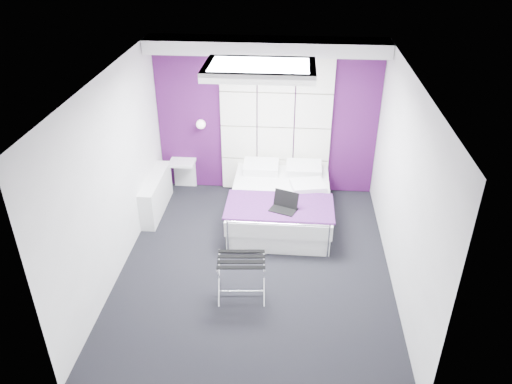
# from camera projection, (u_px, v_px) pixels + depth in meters

# --- Properties ---
(floor) EXTENTS (4.40, 4.40, 0.00)m
(floor) POSITION_uv_depth(u_px,v_px,m) (256.00, 266.00, 6.81)
(floor) COLOR black
(floor) RESTS_ON ground
(ceiling) EXTENTS (4.40, 4.40, 0.00)m
(ceiling) POSITION_uv_depth(u_px,v_px,m) (256.00, 79.00, 5.51)
(ceiling) COLOR white
(ceiling) RESTS_ON wall_back
(wall_back) EXTENTS (3.60, 0.00, 3.60)m
(wall_back) POSITION_uv_depth(u_px,v_px,m) (267.00, 117.00, 8.06)
(wall_back) COLOR silver
(wall_back) RESTS_ON floor
(wall_left) EXTENTS (0.00, 4.40, 4.40)m
(wall_left) POSITION_uv_depth(u_px,v_px,m) (114.00, 177.00, 6.29)
(wall_left) COLOR silver
(wall_left) RESTS_ON floor
(wall_right) EXTENTS (0.00, 4.40, 4.40)m
(wall_right) POSITION_uv_depth(u_px,v_px,m) (404.00, 188.00, 6.03)
(wall_right) COLOR silver
(wall_right) RESTS_ON floor
(accent_wall) EXTENTS (3.58, 0.02, 2.58)m
(accent_wall) POSITION_uv_depth(u_px,v_px,m) (267.00, 118.00, 8.05)
(accent_wall) COLOR #441049
(accent_wall) RESTS_ON wall_back
(soffit) EXTENTS (3.58, 0.50, 0.20)m
(soffit) POSITION_uv_depth(u_px,v_px,m) (266.00, 46.00, 7.25)
(soffit) COLOR white
(soffit) RESTS_ON wall_back
(headboard) EXTENTS (1.80, 0.08, 2.30)m
(headboard) POSITION_uv_depth(u_px,v_px,m) (276.00, 127.00, 8.07)
(headboard) COLOR white
(headboard) RESTS_ON wall_back
(skylight) EXTENTS (1.36, 0.86, 0.12)m
(skylight) POSITION_uv_depth(u_px,v_px,m) (260.00, 69.00, 6.06)
(skylight) COLOR white
(skylight) RESTS_ON ceiling
(wall_lamp) EXTENTS (0.15, 0.15, 0.15)m
(wall_lamp) POSITION_uv_depth(u_px,v_px,m) (201.00, 123.00, 8.06)
(wall_lamp) COLOR white
(wall_lamp) RESTS_ON wall_back
(radiator) EXTENTS (0.22, 1.20, 0.60)m
(radiator) POSITION_uv_depth(u_px,v_px,m) (156.00, 194.00, 7.90)
(radiator) COLOR white
(radiator) RESTS_ON floor
(bed) EXTENTS (1.55, 1.87, 0.66)m
(bed) POSITION_uv_depth(u_px,v_px,m) (280.00, 204.00, 7.69)
(bed) COLOR white
(bed) RESTS_ON floor
(nightstand) EXTENTS (0.42, 0.33, 0.05)m
(nightstand) POSITION_uv_depth(u_px,v_px,m) (182.00, 163.00, 8.39)
(nightstand) COLOR white
(nightstand) RESTS_ON wall_back
(luggage_rack) EXTENTS (0.58, 0.43, 0.57)m
(luggage_rack) POSITION_uv_depth(u_px,v_px,m) (242.00, 277.00, 6.16)
(luggage_rack) COLOR silver
(luggage_rack) RESTS_ON floor
(laptop) EXTENTS (0.36, 0.26, 0.26)m
(laptop) POSITION_uv_depth(u_px,v_px,m) (284.00, 205.00, 7.07)
(laptop) COLOR black
(laptop) RESTS_ON bed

